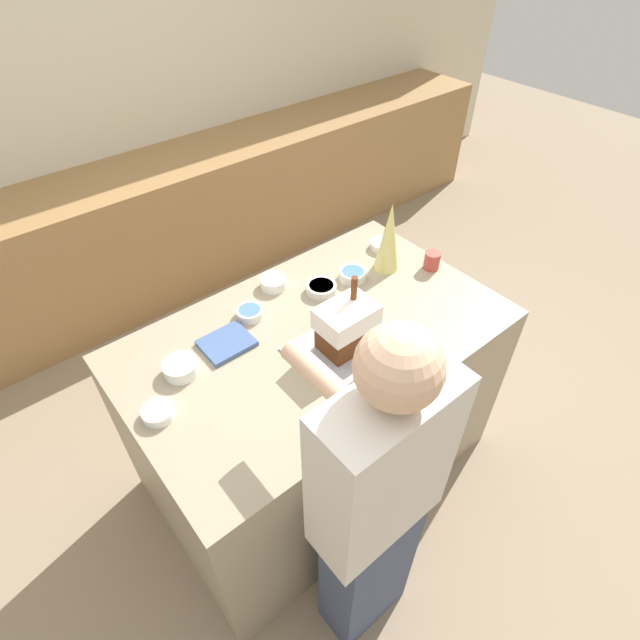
{
  "coord_description": "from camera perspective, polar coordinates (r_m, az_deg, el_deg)",
  "views": [
    {
      "loc": [
        -0.89,
        -1.11,
        2.31
      ],
      "look_at": [
        0.02,
        0.0,
        0.98
      ],
      "focal_mm": 28.0,
      "sensor_mm": 36.0,
      "label": 1
    }
  ],
  "objects": [
    {
      "name": "person",
      "position": [
        1.67,
        6.3,
        -20.74
      ],
      "size": [
        0.42,
        0.52,
        1.59
      ],
      "color": "#424C6B",
      "rests_on": "ground_plane"
    },
    {
      "name": "candy_bowl_front_corner",
      "position": [
        2.07,
        -8.03,
        0.84
      ],
      "size": [
        0.11,
        0.11,
        0.04
      ],
      "color": "white",
      "rests_on": "kitchen_island"
    },
    {
      "name": "gingerbread_house",
      "position": [
        1.86,
        3.02,
        -0.67
      ],
      "size": [
        0.22,
        0.16,
        0.29
      ],
      "color": "#5B2D14",
      "rests_on": "baking_tray"
    },
    {
      "name": "candy_bowl_near_tray_left",
      "position": [
        1.79,
        -18.0,
        -9.99
      ],
      "size": [
        0.11,
        0.11,
        0.04
      ],
      "color": "white",
      "rests_on": "kitchen_island"
    },
    {
      "name": "candy_bowl_beside_tree",
      "position": [
        1.89,
        -15.65,
        -5.25
      ],
      "size": [
        0.13,
        0.13,
        0.05
      ],
      "color": "white",
      "rests_on": "kitchen_island"
    },
    {
      "name": "wall_back",
      "position": [
        3.55,
        -25.23,
        22.6
      ],
      "size": [
        8.0,
        0.05,
        2.6
      ],
      "color": "beige",
      "rests_on": "ground_plane"
    },
    {
      "name": "mug",
      "position": [
        2.35,
        12.69,
        6.64
      ],
      "size": [
        0.07,
        0.07,
        0.08
      ],
      "color": "#B24238",
      "rests_on": "kitchen_island"
    },
    {
      "name": "back_cabinet_block",
      "position": [
        3.61,
        -19.53,
        9.05
      ],
      "size": [
        6.0,
        0.6,
        0.9
      ],
      "color": "#9E7547",
      "rests_on": "ground_plane"
    },
    {
      "name": "candy_bowl_far_right",
      "position": [
        2.2,
        -5.35,
        4.33
      ],
      "size": [
        0.12,
        0.12,
        0.05
      ],
      "color": "white",
      "rests_on": "kitchen_island"
    },
    {
      "name": "ground_plane",
      "position": [
        2.71,
        -0.33,
        -15.62
      ],
      "size": [
        12.0,
        12.0,
        0.0
      ],
      "primitive_type": "plane",
      "color": "gray"
    },
    {
      "name": "decorative_tree",
      "position": [
        2.25,
        7.9,
        9.38
      ],
      "size": [
        0.11,
        0.11,
        0.33
      ],
      "color": "#DBD675",
      "rests_on": "kitchen_island"
    },
    {
      "name": "candy_bowl_near_tray_right",
      "position": [
        2.46,
        7.09,
        8.56
      ],
      "size": [
        0.12,
        0.12,
        0.04
      ],
      "color": "white",
      "rests_on": "kitchen_island"
    },
    {
      "name": "candy_bowl_center_rear",
      "position": [
        2.24,
        3.76,
        5.21
      ],
      "size": [
        0.12,
        0.12,
        0.04
      ],
      "color": "silver",
      "rests_on": "kitchen_island"
    },
    {
      "name": "cookbook",
      "position": [
        1.97,
        -10.62,
        -2.61
      ],
      "size": [
        0.19,
        0.16,
        0.02
      ],
      "color": "#3F598C",
      "rests_on": "kitchen_island"
    },
    {
      "name": "baking_tray",
      "position": [
        1.93,
        2.9,
        -2.99
      ],
      "size": [
        0.42,
        0.31,
        0.01
      ],
      "color": "#9E9EA8",
      "rests_on": "kitchen_island"
    },
    {
      "name": "kitchen_island",
      "position": [
        2.33,
        -0.37,
        -9.66
      ],
      "size": [
        1.54,
        0.93,
        0.92
      ],
      "color": "gray",
      "rests_on": "ground_plane"
    },
    {
      "name": "candy_bowl_far_left",
      "position": [
        2.17,
        0.15,
        3.68
      ],
      "size": [
        0.13,
        0.13,
        0.04
      ],
      "color": "white",
      "rests_on": "kitchen_island"
    }
  ]
}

